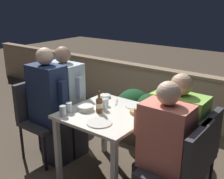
{
  "coord_description": "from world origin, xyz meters",
  "views": [
    {
      "loc": [
        1.6,
        -2.03,
        1.84
      ],
      "look_at": [
        0.0,
        0.06,
        0.97
      ],
      "focal_mm": 45.0,
      "sensor_mm": 36.0,
      "label": 1
    }
  ],
  "objects_px": {
    "chair_right_near": "(184,166)",
    "person_green_blouse": "(174,138)",
    "potted_plant": "(71,96)",
    "person_navy_jumper": "(50,106)",
    "person_blue_shirt": "(67,101)",
    "chair_left_near": "(39,112)",
    "beer_bottle": "(99,104)",
    "person_coral_top": "(161,151)",
    "chair_left_far": "(56,106)",
    "chair_right_far": "(195,151)"
  },
  "relations": [
    {
      "from": "person_green_blouse",
      "to": "potted_plant",
      "type": "relative_size",
      "value": 1.8
    },
    {
      "from": "chair_right_near",
      "to": "person_green_blouse",
      "type": "distance_m",
      "value": 0.37
    },
    {
      "from": "person_coral_top",
      "to": "beer_bottle",
      "type": "xyz_separation_m",
      "value": [
        -0.74,
        0.09,
        0.21
      ]
    },
    {
      "from": "person_blue_shirt",
      "to": "person_coral_top",
      "type": "height_order",
      "value": "person_blue_shirt"
    },
    {
      "from": "chair_left_far",
      "to": "chair_right_far",
      "type": "height_order",
      "value": "same"
    },
    {
      "from": "person_coral_top",
      "to": "chair_right_near",
      "type": "bearing_deg",
      "value": -0.0
    },
    {
      "from": "chair_left_far",
      "to": "person_coral_top",
      "type": "bearing_deg",
      "value": -9.77
    },
    {
      "from": "person_navy_jumper",
      "to": "chair_left_far",
      "type": "relative_size",
      "value": 1.46
    },
    {
      "from": "chair_right_near",
      "to": "potted_plant",
      "type": "height_order",
      "value": "chair_right_near"
    },
    {
      "from": "person_blue_shirt",
      "to": "person_coral_top",
      "type": "relative_size",
      "value": 1.06
    },
    {
      "from": "person_coral_top",
      "to": "chair_left_near",
      "type": "bearing_deg",
      "value": 179.22
    },
    {
      "from": "chair_left_far",
      "to": "person_coral_top",
      "type": "relative_size",
      "value": 0.74
    },
    {
      "from": "chair_right_near",
      "to": "potted_plant",
      "type": "distance_m",
      "value": 2.38
    },
    {
      "from": "person_coral_top",
      "to": "chair_right_far",
      "type": "xyz_separation_m",
      "value": [
        0.19,
        0.29,
        -0.07
      ]
    },
    {
      "from": "person_blue_shirt",
      "to": "chair_right_far",
      "type": "relative_size",
      "value": 1.43
    },
    {
      "from": "potted_plant",
      "to": "person_blue_shirt",
      "type": "bearing_deg",
      "value": -47.44
    },
    {
      "from": "person_navy_jumper",
      "to": "potted_plant",
      "type": "height_order",
      "value": "person_navy_jumper"
    },
    {
      "from": "chair_left_near",
      "to": "beer_bottle",
      "type": "bearing_deg",
      "value": 4.53
    },
    {
      "from": "chair_right_near",
      "to": "person_coral_top",
      "type": "height_order",
      "value": "person_coral_top"
    },
    {
      "from": "potted_plant",
      "to": "chair_right_near",
      "type": "bearing_deg",
      "value": -22.69
    },
    {
      "from": "potted_plant",
      "to": "chair_left_near",
      "type": "bearing_deg",
      "value": -66.94
    },
    {
      "from": "chair_right_far",
      "to": "beer_bottle",
      "type": "bearing_deg",
      "value": -167.9
    },
    {
      "from": "person_coral_top",
      "to": "beer_bottle",
      "type": "distance_m",
      "value": 0.77
    },
    {
      "from": "person_blue_shirt",
      "to": "potted_plant",
      "type": "relative_size",
      "value": 1.92
    },
    {
      "from": "chair_right_near",
      "to": "person_green_blouse",
      "type": "xyz_separation_m",
      "value": [
        -0.23,
        0.29,
        0.06
      ]
    },
    {
      "from": "person_coral_top",
      "to": "chair_right_far",
      "type": "bearing_deg",
      "value": 56.81
    },
    {
      "from": "person_navy_jumper",
      "to": "person_blue_shirt",
      "type": "distance_m",
      "value": 0.25
    },
    {
      "from": "person_navy_jumper",
      "to": "person_coral_top",
      "type": "distance_m",
      "value": 1.4
    },
    {
      "from": "person_navy_jumper",
      "to": "chair_left_near",
      "type": "bearing_deg",
      "value": 180.0
    },
    {
      "from": "person_navy_jumper",
      "to": "person_blue_shirt",
      "type": "relative_size",
      "value": 1.02
    },
    {
      "from": "chair_left_near",
      "to": "chair_right_far",
      "type": "xyz_separation_m",
      "value": [
        1.79,
        0.27,
        0.0
      ]
    },
    {
      "from": "person_coral_top",
      "to": "potted_plant",
      "type": "distance_m",
      "value": 2.19
    },
    {
      "from": "chair_right_far",
      "to": "person_green_blouse",
      "type": "xyz_separation_m",
      "value": [
        -0.21,
        0.0,
        0.06
      ]
    },
    {
      "from": "chair_left_far",
      "to": "chair_right_near",
      "type": "height_order",
      "value": "same"
    },
    {
      "from": "chair_right_far",
      "to": "chair_right_near",
      "type": "bearing_deg",
      "value": -86.01
    },
    {
      "from": "person_blue_shirt",
      "to": "beer_bottle",
      "type": "xyz_separation_m",
      "value": [
        0.66,
        -0.19,
        0.17
      ]
    },
    {
      "from": "person_navy_jumper",
      "to": "person_coral_top",
      "type": "height_order",
      "value": "person_navy_jumper"
    },
    {
      "from": "chair_left_near",
      "to": "person_coral_top",
      "type": "distance_m",
      "value": 1.6
    },
    {
      "from": "person_navy_jumper",
      "to": "person_coral_top",
      "type": "xyz_separation_m",
      "value": [
        1.4,
        -0.02,
        -0.05
      ]
    },
    {
      "from": "person_green_blouse",
      "to": "person_navy_jumper",
      "type": "bearing_deg",
      "value": -169.02
    },
    {
      "from": "chair_right_near",
      "to": "chair_left_far",
      "type": "bearing_deg",
      "value": 171.34
    },
    {
      "from": "person_blue_shirt",
      "to": "chair_right_near",
      "type": "bearing_deg",
      "value": -9.76
    },
    {
      "from": "person_coral_top",
      "to": "chair_right_far",
      "type": "relative_size",
      "value": 1.34
    },
    {
      "from": "chair_left_near",
      "to": "potted_plant",
      "type": "bearing_deg",
      "value": 113.06
    },
    {
      "from": "chair_left_near",
      "to": "person_coral_top",
      "type": "bearing_deg",
      "value": -0.78
    },
    {
      "from": "chair_left_near",
      "to": "chair_left_far",
      "type": "relative_size",
      "value": 1.0
    },
    {
      "from": "beer_bottle",
      "to": "chair_right_far",
      "type": "bearing_deg",
      "value": 12.1
    },
    {
      "from": "person_navy_jumper",
      "to": "person_green_blouse",
      "type": "relative_size",
      "value": 1.09
    },
    {
      "from": "chair_left_near",
      "to": "chair_left_far",
      "type": "height_order",
      "value": "same"
    },
    {
      "from": "person_coral_top",
      "to": "person_blue_shirt",
      "type": "bearing_deg",
      "value": 168.82
    }
  ]
}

